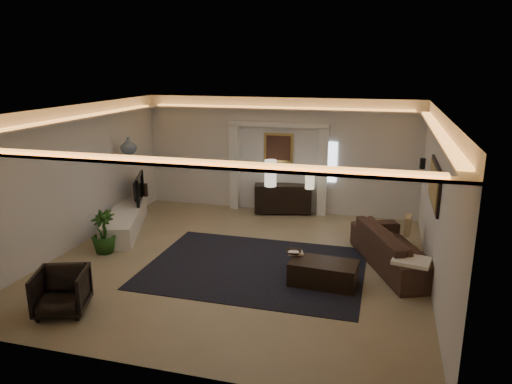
% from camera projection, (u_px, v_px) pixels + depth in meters
% --- Properties ---
extents(floor, '(7.00, 7.00, 0.00)m').
position_uv_depth(floor, '(238.00, 261.00, 9.24)').
color(floor, '#998765').
rests_on(floor, ground).
extents(ceiling, '(7.00, 7.00, 0.00)m').
position_uv_depth(ceiling, '(236.00, 110.00, 8.49)').
color(ceiling, white).
rests_on(ceiling, ground).
extents(wall_back, '(7.00, 0.00, 7.00)m').
position_uv_depth(wall_back, '(279.00, 155.00, 12.12)').
color(wall_back, silver).
rests_on(wall_back, ground).
extents(wall_front, '(7.00, 0.00, 7.00)m').
position_uv_depth(wall_front, '(147.00, 261.00, 5.61)').
color(wall_front, silver).
rests_on(wall_front, ground).
extents(wall_left, '(0.00, 7.00, 7.00)m').
position_uv_depth(wall_left, '(74.00, 177.00, 9.76)').
color(wall_left, silver).
rests_on(wall_left, ground).
extents(wall_right, '(0.00, 7.00, 7.00)m').
position_uv_depth(wall_right, '(437.00, 203.00, 7.97)').
color(wall_right, silver).
rests_on(wall_right, ground).
extents(cove_soffit, '(7.00, 7.00, 0.04)m').
position_uv_depth(cove_soffit, '(236.00, 126.00, 8.56)').
color(cove_soffit, silver).
rests_on(cove_soffit, ceiling).
extents(daylight_slit, '(0.25, 0.03, 1.00)m').
position_uv_depth(daylight_slit, '(332.00, 162.00, 11.79)').
color(daylight_slit, white).
rests_on(daylight_slit, wall_back).
extents(area_rug, '(4.00, 3.00, 0.01)m').
position_uv_depth(area_rug, '(255.00, 267.00, 8.95)').
color(area_rug, black).
rests_on(area_rug, ground).
extents(pilaster_left, '(0.22, 0.20, 2.20)m').
position_uv_depth(pilaster_left, '(235.00, 167.00, 12.42)').
color(pilaster_left, silver).
rests_on(pilaster_left, ground).
extents(pilaster_right, '(0.22, 0.20, 2.20)m').
position_uv_depth(pilaster_right, '(323.00, 172.00, 11.83)').
color(pilaster_right, silver).
rests_on(pilaster_right, ground).
extents(alcove_header, '(2.52, 0.20, 0.12)m').
position_uv_depth(alcove_header, '(278.00, 124.00, 11.82)').
color(alcove_header, silver).
rests_on(alcove_header, wall_back).
extents(painting_frame, '(0.74, 0.04, 0.74)m').
position_uv_depth(painting_frame, '(278.00, 148.00, 12.04)').
color(painting_frame, tan).
rests_on(painting_frame, wall_back).
extents(painting_canvas, '(0.62, 0.02, 0.62)m').
position_uv_depth(painting_canvas, '(278.00, 148.00, 12.02)').
color(painting_canvas, '#4C2D1E').
rests_on(painting_canvas, wall_back).
extents(art_panel_frame, '(0.04, 1.64, 0.74)m').
position_uv_depth(art_panel_frame, '(435.00, 184.00, 8.19)').
color(art_panel_frame, black).
rests_on(art_panel_frame, wall_right).
extents(art_panel_gold, '(0.02, 1.50, 0.62)m').
position_uv_depth(art_panel_gold, '(433.00, 184.00, 8.20)').
color(art_panel_gold, tan).
rests_on(art_panel_gold, wall_right).
extents(wall_sconce, '(0.12, 0.12, 0.22)m').
position_uv_depth(wall_sconce, '(423.00, 164.00, 9.99)').
color(wall_sconce, black).
rests_on(wall_sconce, wall_right).
extents(wall_niche, '(0.10, 0.55, 0.04)m').
position_uv_depth(wall_niche, '(113.00, 156.00, 11.00)').
color(wall_niche, silver).
rests_on(wall_niche, wall_left).
extents(console, '(1.48, 0.75, 0.71)m').
position_uv_depth(console, '(283.00, 198.00, 12.12)').
color(console, black).
rests_on(console, ground).
extents(lamp_left, '(0.32, 0.32, 0.66)m').
position_uv_depth(lamp_left, '(270.00, 173.00, 11.80)').
color(lamp_left, white).
rests_on(lamp_left, console).
extents(lamp_right, '(0.24, 0.24, 0.50)m').
position_uv_depth(lamp_right, '(310.00, 175.00, 11.55)').
color(lamp_right, '#FFECB7').
rests_on(lamp_right, console).
extents(media_ledge, '(1.52, 2.67, 0.49)m').
position_uv_depth(media_ledge, '(125.00, 221.00, 10.91)').
color(media_ledge, silver).
rests_on(media_ledge, ground).
extents(tv, '(1.12, 0.58, 0.66)m').
position_uv_depth(tv, '(135.00, 189.00, 11.50)').
color(tv, black).
rests_on(tv, media_ledge).
extents(figurine, '(0.15, 0.15, 0.32)m').
position_uv_depth(figurine, '(145.00, 190.00, 12.01)').
color(figurine, '#2F2118').
rests_on(figurine, media_ledge).
extents(ginger_jar, '(0.49, 0.49, 0.39)m').
position_uv_depth(ginger_jar, '(128.00, 146.00, 11.07)').
color(ginger_jar, '#31424F').
rests_on(ginger_jar, wall_niche).
extents(plant, '(0.52, 0.52, 0.88)m').
position_uv_depth(plant, '(104.00, 232.00, 9.57)').
color(plant, '#1B4213').
rests_on(plant, ground).
extents(sofa, '(2.67, 1.88, 0.73)m').
position_uv_depth(sofa, '(397.00, 248.00, 8.92)').
color(sofa, black).
rests_on(sofa, ground).
extents(throw_blanket, '(0.67, 0.59, 0.06)m').
position_uv_depth(throw_blanket, '(411.00, 261.00, 7.88)').
color(throw_blanket, silver).
rests_on(throw_blanket, sofa).
extents(throw_pillow, '(0.16, 0.39, 0.38)m').
position_uv_depth(throw_pillow, '(408.00, 225.00, 9.63)').
color(throw_pillow, tan).
rests_on(throw_pillow, sofa).
extents(coffee_table, '(1.18, 0.69, 0.42)m').
position_uv_depth(coffee_table, '(323.00, 273.00, 8.22)').
color(coffee_table, black).
rests_on(coffee_table, ground).
extents(bowl, '(0.31, 0.31, 0.07)m').
position_uv_depth(bowl, '(294.00, 252.00, 8.51)').
color(bowl, black).
rests_on(bowl, coffee_table).
extents(magazine, '(0.33, 0.28, 0.03)m').
position_uv_depth(magazine, '(295.00, 253.00, 8.52)').
color(magazine, beige).
rests_on(magazine, coffee_table).
extents(armchair, '(0.95, 0.97, 0.69)m').
position_uv_depth(armchair, '(62.00, 292.00, 7.26)').
color(armchair, '#2D261D').
rests_on(armchair, ground).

